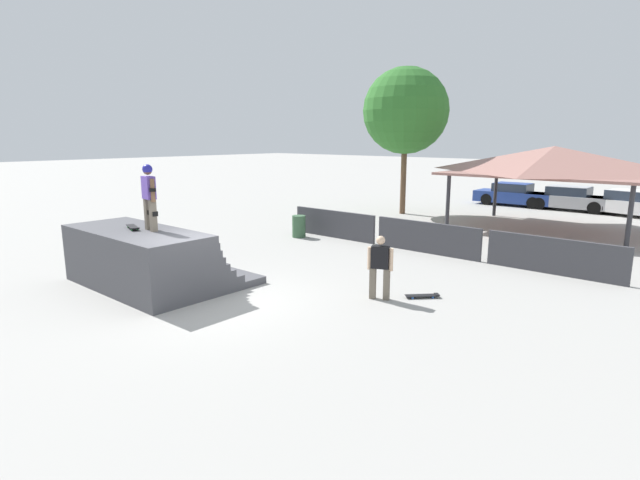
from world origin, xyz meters
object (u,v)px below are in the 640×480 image
at_px(parked_car_blue, 514,195).
at_px(skateboard_on_ground, 423,295).
at_px(tree_beside_pavilion, 406,111).
at_px(parked_car_silver, 570,199).
at_px(skateboard_on_deck, 133,227).
at_px(parked_car_white, 634,204).
at_px(trash_bin, 299,226).
at_px(skater_on_deck, 149,193).
at_px(bystander_walking, 380,264).

bearing_deg(parked_car_blue, skateboard_on_ground, -76.92).
distance_m(tree_beside_pavilion, parked_car_silver, 10.28).
height_order(skateboard_on_deck, parked_car_white, skateboard_on_deck).
bearing_deg(skateboard_on_deck, trash_bin, 117.94).
distance_m(skateboard_on_ground, trash_bin, 8.25).
bearing_deg(tree_beside_pavilion, parked_car_blue, 65.61).
relative_size(skater_on_deck, skateboard_on_deck, 2.04).
xyz_separation_m(skateboard_on_ground, parked_car_white, (1.33, 18.19, 0.55)).
bearing_deg(skateboard_on_deck, parked_car_blue, 104.15).
height_order(tree_beside_pavilion, parked_car_silver, tree_beside_pavilion).
xyz_separation_m(skater_on_deck, skateboard_on_deck, (-0.52, -0.22, -0.90)).
distance_m(skater_on_deck, trash_bin, 7.83).
distance_m(parked_car_silver, parked_car_white, 2.98).
bearing_deg(skateboard_on_deck, parked_car_white, 89.53).
height_order(skateboard_on_ground, parked_car_white, parked_car_white).
xyz_separation_m(bystander_walking, trash_bin, (-6.71, 4.25, -0.44)).
bearing_deg(parked_car_white, skateboard_on_deck, -96.66).
height_order(tree_beside_pavilion, parked_car_blue, tree_beside_pavilion).
distance_m(skater_on_deck, parked_car_silver, 22.67).
distance_m(skateboard_on_deck, skateboard_on_ground, 7.55).
relative_size(skateboard_on_deck, trash_bin, 0.96).
height_order(skater_on_deck, parked_car_blue, skater_on_deck).
bearing_deg(skater_on_deck, bystander_walking, 42.38).
height_order(skater_on_deck, skateboard_on_deck, skater_on_deck).
bearing_deg(parked_car_blue, skateboard_on_deck, -95.06).
height_order(trash_bin, parked_car_blue, parked_car_blue).
bearing_deg(skater_on_deck, parked_car_white, 82.61).
relative_size(skateboard_on_ground, tree_beside_pavilion, 0.10).
bearing_deg(parked_car_white, skateboard_on_ground, -82.23).
relative_size(bystander_walking, skateboard_on_ground, 2.11).
bearing_deg(bystander_walking, skater_on_deck, 8.90).
xyz_separation_m(skater_on_deck, skateboard_on_ground, (5.65, 3.86, -2.42)).
distance_m(bystander_walking, parked_car_white, 19.09).
bearing_deg(parked_car_white, skater_on_deck, -95.60).
distance_m(parked_car_blue, parked_car_white, 5.94).
bearing_deg(parked_car_white, tree_beside_pavilion, -131.23).
bearing_deg(parked_car_white, trash_bin, -108.93).
xyz_separation_m(skateboard_on_deck, parked_car_white, (7.50, 22.27, -0.97)).
bearing_deg(bystander_walking, parked_car_blue, -101.90).
bearing_deg(bystander_walking, tree_beside_pavilion, -83.59).
distance_m(skateboard_on_ground, tree_beside_pavilion, 14.67).
height_order(skateboard_on_ground, parked_car_blue, parked_car_blue).
relative_size(bystander_walking, tree_beside_pavilion, 0.22).
xyz_separation_m(tree_beside_pavilion, parked_car_blue, (3.11, 6.87, -4.50)).
bearing_deg(tree_beside_pavilion, skateboard_on_deck, -84.29).
distance_m(tree_beside_pavilion, parked_car_white, 12.17).
bearing_deg(skateboard_on_ground, skater_on_deck, 168.07).
distance_m(skater_on_deck, tree_beside_pavilion, 15.64).
xyz_separation_m(trash_bin, parked_car_white, (8.80, 14.72, 0.18)).
height_order(skater_on_deck, parked_car_white, skater_on_deck).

